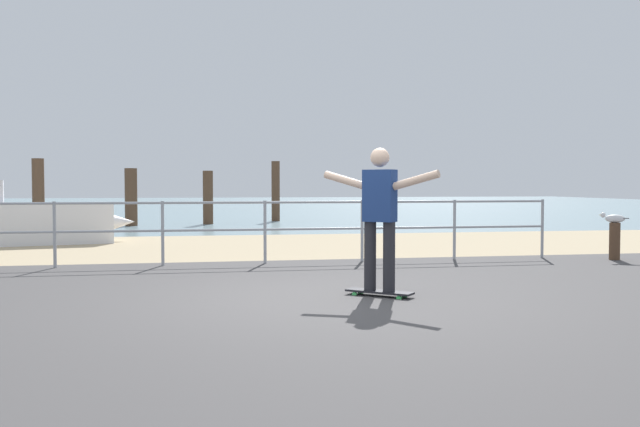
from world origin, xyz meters
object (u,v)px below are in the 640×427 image
(sailboat, at_px, (12,221))
(skateboard, at_px, (379,292))
(seagull, at_px, (614,218))
(skateboarder, at_px, (380,210))
(bollard_short, at_px, (615,242))

(sailboat, relative_size, skateboard, 6.83)
(sailboat, xyz_separation_m, seagull, (10.94, -5.18, 0.21))
(sailboat, relative_size, skateboarder, 3.07)
(skateboarder, distance_m, seagull, 5.84)
(sailboat, xyz_separation_m, skateboard, (5.95, -8.21, -0.45))
(bollard_short, bearing_deg, seagull, 147.07)
(skateboarder, height_order, bollard_short, skateboarder)
(skateboarder, height_order, seagull, skateboarder)
(bollard_short, relative_size, seagull, 1.51)
(sailboat, distance_m, skateboard, 10.15)
(sailboat, height_order, skateboarder, sailboat)
(skateboard, distance_m, bollard_short, 5.85)
(bollard_short, height_order, seagull, seagull)
(sailboat, height_order, bollard_short, sailboat)
(skateboard, xyz_separation_m, skateboarder, (-0.00, -0.00, 0.95))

